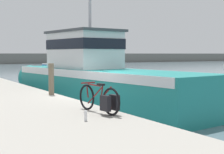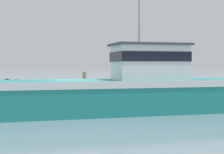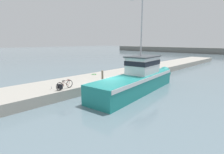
{
  "view_description": "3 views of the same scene",
  "coord_description": "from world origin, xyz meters",
  "px_view_note": "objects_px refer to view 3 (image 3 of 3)",
  "views": [
    {
      "loc": [
        -5.98,
        -11.71,
        2.43
      ],
      "look_at": [
        0.05,
        -1.22,
        1.6
      ],
      "focal_mm": 55.0,
      "sensor_mm": 36.0,
      "label": 1
    },
    {
      "loc": [
        18.7,
        -0.6,
        2.49
      ],
      "look_at": [
        0.12,
        1.99,
        1.8
      ],
      "focal_mm": 55.0,
      "sensor_mm": 36.0,
      "label": 2
    },
    {
      "loc": [
        11.73,
        -11.79,
        5.02
      ],
      "look_at": [
        -0.65,
        1.1,
        1.42
      ],
      "focal_mm": 28.0,
      "sensor_mm": 36.0,
      "label": 3
    }
  ],
  "objects_px": {
    "fishing_boat_main": "(139,78)",
    "water_bottle_by_bike": "(52,88)",
    "bicycle_touring": "(63,85)",
    "mooring_post": "(102,76)"
  },
  "relations": [
    {
      "from": "bicycle_touring",
      "to": "fishing_boat_main",
      "type": "bearing_deg",
      "value": 57.62
    },
    {
      "from": "bicycle_touring",
      "to": "water_bottle_by_bike",
      "type": "xyz_separation_m",
      "value": [
        -0.8,
        -0.7,
        -0.24
      ]
    },
    {
      "from": "mooring_post",
      "to": "water_bottle_by_bike",
      "type": "xyz_separation_m",
      "value": [
        -1.07,
        -5.23,
        -0.47
      ]
    },
    {
      "from": "mooring_post",
      "to": "bicycle_touring",
      "type": "bearing_deg",
      "value": -93.31
    },
    {
      "from": "fishing_boat_main",
      "to": "bicycle_touring",
      "type": "relative_size",
      "value": 7.98
    },
    {
      "from": "fishing_boat_main",
      "to": "water_bottle_by_bike",
      "type": "xyz_separation_m",
      "value": [
        -4.04,
        -7.64,
        -0.33
      ]
    },
    {
      "from": "mooring_post",
      "to": "water_bottle_by_bike",
      "type": "relative_size",
      "value": 4.96
    },
    {
      "from": "fishing_boat_main",
      "to": "water_bottle_by_bike",
      "type": "bearing_deg",
      "value": -124.63
    },
    {
      "from": "fishing_boat_main",
      "to": "mooring_post",
      "type": "bearing_deg",
      "value": -147.7
    },
    {
      "from": "fishing_boat_main",
      "to": "mooring_post",
      "type": "height_order",
      "value": "fishing_boat_main"
    }
  ]
}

